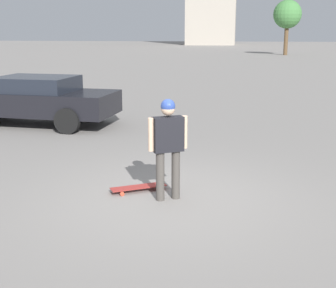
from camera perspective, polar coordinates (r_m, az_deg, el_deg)
ground_plane at (r=7.56m, az=-0.00°, el=-6.72°), size 220.00×220.00×0.00m
person at (r=7.27m, az=-0.00°, el=0.50°), size 0.58×0.40×1.62m
skateboard at (r=7.90m, az=-3.62°, el=-5.29°), size 0.93×0.66×0.08m
car_parked_near at (r=13.85m, az=-16.01°, el=5.30°), size 4.81×2.33×1.38m
tree_distant at (r=53.58m, az=14.36°, el=15.02°), size 3.02×3.02×5.82m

